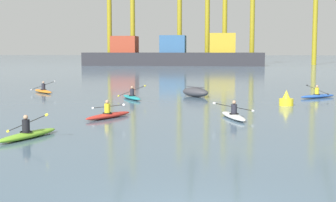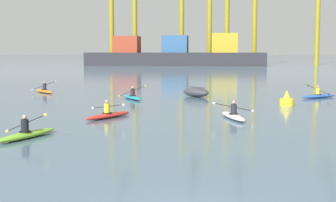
{
  "view_description": "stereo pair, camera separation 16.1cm",
  "coord_description": "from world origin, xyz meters",
  "px_view_note": "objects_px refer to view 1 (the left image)",
  "views": [
    {
      "loc": [
        0.46,
        -9.36,
        3.46
      ],
      "look_at": [
        -2.52,
        18.59,
        0.6
      ],
      "focal_mm": 52.63,
      "sensor_mm": 36.0,
      "label": 1
    },
    {
      "loc": [
        0.62,
        -9.34,
        3.46
      ],
      "look_at": [
        -2.52,
        18.59,
        0.6
      ],
      "focal_mm": 52.63,
      "sensor_mm": 36.0,
      "label": 2
    }
  ],
  "objects_px": {
    "kayak_blue": "(318,96)",
    "kayak_red": "(108,115)",
    "channel_buoy": "(286,100)",
    "kayak_lime": "(28,134)",
    "kayak_white": "(233,115)",
    "container_barge": "(174,55)",
    "kayak_teal": "(132,97)",
    "kayak_orange": "(43,91)",
    "capsized_dinghy": "(195,92)"
  },
  "relations": [
    {
      "from": "kayak_teal",
      "to": "kayak_red",
      "type": "height_order",
      "value": "kayak_teal"
    },
    {
      "from": "container_barge",
      "to": "kayak_teal",
      "type": "bearing_deg",
      "value": -86.69
    },
    {
      "from": "capsized_dinghy",
      "to": "channel_buoy",
      "type": "bearing_deg",
      "value": -42.06
    },
    {
      "from": "kayak_white",
      "to": "kayak_lime",
      "type": "bearing_deg",
      "value": -141.55
    },
    {
      "from": "kayak_blue",
      "to": "kayak_teal",
      "type": "xyz_separation_m",
      "value": [
        -13.52,
        -2.47,
        -0.0
      ]
    },
    {
      "from": "capsized_dinghy",
      "to": "kayak_blue",
      "type": "xyz_separation_m",
      "value": [
        9.06,
        0.07,
        -0.18
      ]
    },
    {
      "from": "kayak_lime",
      "to": "kayak_white",
      "type": "height_order",
      "value": "kayak_lime"
    },
    {
      "from": "kayak_orange",
      "to": "kayak_white",
      "type": "xyz_separation_m",
      "value": [
        15.35,
        -14.22,
        0.0
      ]
    },
    {
      "from": "channel_buoy",
      "to": "kayak_red",
      "type": "bearing_deg",
      "value": -145.21
    },
    {
      "from": "channel_buoy",
      "to": "kayak_orange",
      "type": "xyz_separation_m",
      "value": [
        -18.84,
        7.74,
        -0.19
      ]
    },
    {
      "from": "capsized_dinghy",
      "to": "kayak_white",
      "type": "distance_m",
      "value": 12.23
    },
    {
      "from": "channel_buoy",
      "to": "kayak_lime",
      "type": "distance_m",
      "value": 17.6
    },
    {
      "from": "channel_buoy",
      "to": "kayak_teal",
      "type": "relative_size",
      "value": 0.31
    },
    {
      "from": "capsized_dinghy",
      "to": "kayak_white",
      "type": "xyz_separation_m",
      "value": [
        2.57,
        -11.95,
        -0.18
      ]
    },
    {
      "from": "capsized_dinghy",
      "to": "kayak_lime",
      "type": "height_order",
      "value": "kayak_lime"
    },
    {
      "from": "container_barge",
      "to": "kayak_blue",
      "type": "distance_m",
      "value": 81.42
    },
    {
      "from": "container_barge",
      "to": "kayak_red",
      "type": "bearing_deg",
      "value": -86.68
    },
    {
      "from": "container_barge",
      "to": "kayak_lime",
      "type": "distance_m",
      "value": 98.01
    },
    {
      "from": "container_barge",
      "to": "channel_buoy",
      "type": "bearing_deg",
      "value": -79.81
    },
    {
      "from": "kayak_lime",
      "to": "kayak_teal",
      "type": "bearing_deg",
      "value": 85.49
    },
    {
      "from": "kayak_blue",
      "to": "kayak_red",
      "type": "relative_size",
      "value": 0.94
    },
    {
      "from": "kayak_lime",
      "to": "kayak_orange",
      "type": "bearing_deg",
      "value": 108.73
    },
    {
      "from": "kayak_teal",
      "to": "kayak_white",
      "type": "bearing_deg",
      "value": -53.69
    },
    {
      "from": "kayak_lime",
      "to": "channel_buoy",
      "type": "bearing_deg",
      "value": 47.95
    },
    {
      "from": "kayak_orange",
      "to": "kayak_white",
      "type": "bearing_deg",
      "value": -42.82
    },
    {
      "from": "kayak_orange",
      "to": "kayak_red",
      "type": "bearing_deg",
      "value": -58.67
    },
    {
      "from": "kayak_teal",
      "to": "container_barge",
      "type": "bearing_deg",
      "value": 93.31
    },
    {
      "from": "kayak_white",
      "to": "kayak_red",
      "type": "relative_size",
      "value": 1.04
    },
    {
      "from": "container_barge",
      "to": "kayak_white",
      "type": "relative_size",
      "value": 12.33
    },
    {
      "from": "kayak_blue",
      "to": "container_barge",
      "type": "bearing_deg",
      "value": 102.96
    },
    {
      "from": "kayak_blue",
      "to": "kayak_red",
      "type": "distance_m",
      "value": 17.95
    },
    {
      "from": "kayak_orange",
      "to": "kayak_white",
      "type": "relative_size",
      "value": 0.86
    },
    {
      "from": "container_barge",
      "to": "capsized_dinghy",
      "type": "bearing_deg",
      "value": -83.39
    },
    {
      "from": "container_barge",
      "to": "kayak_teal",
      "type": "distance_m",
      "value": 81.96
    },
    {
      "from": "capsized_dinghy",
      "to": "kayak_blue",
      "type": "height_order",
      "value": "kayak_blue"
    },
    {
      "from": "kayak_white",
      "to": "kayak_red",
      "type": "bearing_deg",
      "value": -176.29
    },
    {
      "from": "kayak_blue",
      "to": "kayak_teal",
      "type": "relative_size",
      "value": 0.95
    },
    {
      "from": "container_barge",
      "to": "kayak_red",
      "type": "height_order",
      "value": "container_barge"
    },
    {
      "from": "kayak_white",
      "to": "kayak_teal",
      "type": "xyz_separation_m",
      "value": [
        -7.02,
        9.56,
        0.0
      ]
    },
    {
      "from": "channel_buoy",
      "to": "kayak_red",
      "type": "distance_m",
      "value": 12.1
    },
    {
      "from": "container_barge",
      "to": "kayak_orange",
      "type": "relative_size",
      "value": 14.35
    },
    {
      "from": "kayak_lime",
      "to": "kayak_teal",
      "type": "height_order",
      "value": "kayak_lime"
    },
    {
      "from": "channel_buoy",
      "to": "kayak_white",
      "type": "bearing_deg",
      "value": -118.33
    },
    {
      "from": "kayak_red",
      "to": "kayak_white",
      "type": "bearing_deg",
      "value": 3.71
    },
    {
      "from": "container_barge",
      "to": "channel_buoy",
      "type": "distance_m",
      "value": 86.24
    },
    {
      "from": "kayak_white",
      "to": "kayak_red",
      "type": "distance_m",
      "value": 6.45
    },
    {
      "from": "capsized_dinghy",
      "to": "kayak_blue",
      "type": "relative_size",
      "value": 0.85
    },
    {
      "from": "container_barge",
      "to": "kayak_blue",
      "type": "relative_size",
      "value": 13.65
    },
    {
      "from": "kayak_white",
      "to": "kayak_blue",
      "type": "bearing_deg",
      "value": 61.62
    },
    {
      "from": "kayak_blue",
      "to": "kayak_white",
      "type": "bearing_deg",
      "value": -118.38
    }
  ]
}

